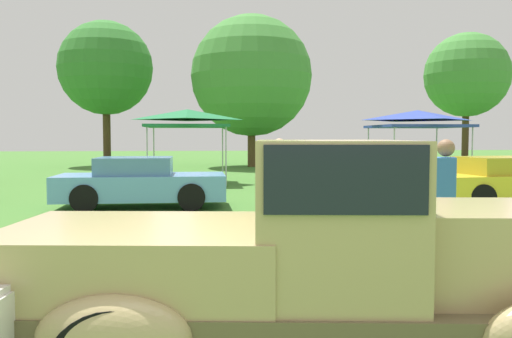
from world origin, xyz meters
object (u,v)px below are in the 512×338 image
Objects in this scene: show_car_skyblue at (140,183)px; show_car_yellow at (503,182)px; spectator_by_row at (445,200)px; canopy_tent_center_field at (187,117)px; feature_pickup_truck at (319,259)px; canopy_tent_right_field at (418,118)px; spectator_near_truck at (279,181)px.

show_car_skyblue and show_car_yellow have the same top height.
show_car_yellow is 7.38m from spectator_by_row.
canopy_tent_center_field is (1.01, 6.55, 1.82)m from show_car_skyblue.
canopy_tent_center_field reaches higher than spectator_by_row.
feature_pickup_truck is 1.12× the size of show_car_skyblue.
show_car_skyblue is 2.38× the size of spectator_by_row.
canopy_tent_right_field is at bearing 65.00° from feature_pickup_truck.
spectator_near_truck is at bearing -154.09° from show_car_yellow.
feature_pickup_truck is 17.51m from canopy_tent_right_field.
spectator_near_truck is 3.45m from spectator_by_row.
show_car_yellow is at bearing -95.99° from canopy_tent_right_field.
spectator_near_truck is at bearing -51.83° from show_car_skyblue.
show_car_skyblue is 1.36× the size of canopy_tent_center_field.
show_car_yellow is 7.31m from canopy_tent_right_field.
show_car_yellow is at bearing -42.56° from canopy_tent_center_field.
canopy_tent_center_field reaches higher than show_car_yellow.
show_car_skyblue is at bearing 124.35° from spectator_by_row.
canopy_tent_right_field is at bearing 55.80° from spectator_near_truck.
feature_pickup_truck is at bearing -127.12° from show_car_yellow.
show_car_yellow is 1.42× the size of canopy_tent_center_field.
canopy_tent_center_field is 0.93× the size of canopy_tent_right_field.
show_car_skyblue is 4.64m from spectator_near_truck.
show_car_yellow is (6.63, 8.76, -0.27)m from feature_pickup_truck.
feature_pickup_truck is at bearing -128.87° from spectator_by_row.
spectator_by_row is at bearing -111.43° from canopy_tent_right_field.
canopy_tent_center_field reaches higher than show_car_skyblue.
show_car_yellow is 1.32× the size of canopy_tent_right_field.
feature_pickup_truck is 9.74m from show_car_skyblue.
show_car_skyblue is at bearing 175.50° from show_car_yellow.
show_car_skyblue is 0.96× the size of show_car_yellow.
show_car_skyblue is 8.93m from show_car_yellow.
feature_pickup_truck reaches higher than show_car_skyblue.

